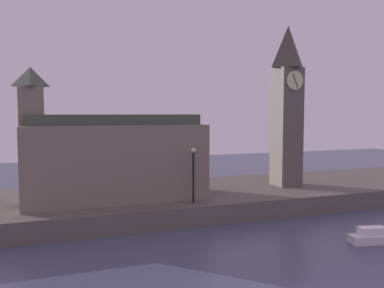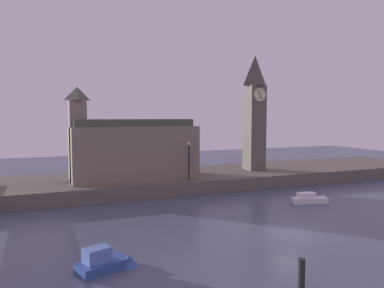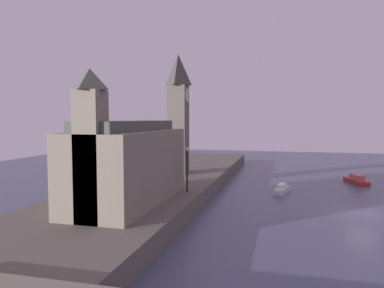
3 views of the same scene
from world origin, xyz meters
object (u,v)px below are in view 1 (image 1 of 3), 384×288
object	(u,v)px
clock_tower	(287,103)
streetlamp	(193,169)
boat_ferry_white	(381,237)
parliament_hall	(110,158)

from	to	relation	value
clock_tower	streetlamp	distance (m)	12.45
clock_tower	boat_ferry_white	distance (m)	15.25
clock_tower	boat_ferry_white	xyz separation A→B (m)	(-1.13, -12.47, -8.71)
parliament_hall	boat_ferry_white	world-z (taller)	parliament_hall
clock_tower	streetlamp	bearing A→B (deg)	-159.50
clock_tower	boat_ferry_white	size ratio (longest dim) A/B	3.52
clock_tower	boat_ferry_white	world-z (taller)	clock_tower
boat_ferry_white	clock_tower	bearing A→B (deg)	84.80
streetlamp	clock_tower	bearing A→B (deg)	20.50
parliament_hall	streetlamp	bearing A→B (deg)	-31.55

